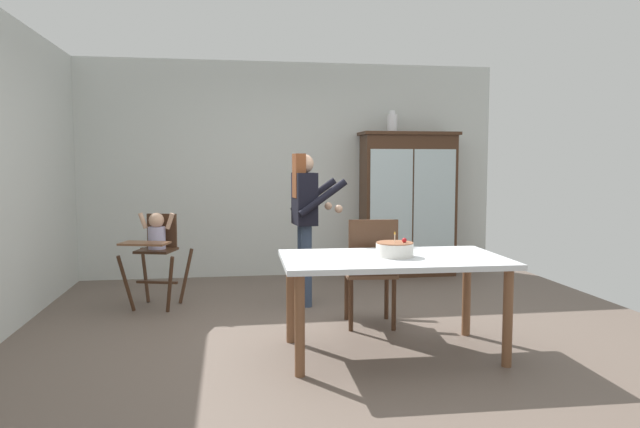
% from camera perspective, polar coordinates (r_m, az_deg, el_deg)
% --- Properties ---
extents(ground_plane, '(6.24, 6.24, 0.00)m').
position_cam_1_polar(ground_plane, '(5.04, 0.34, -11.52)').
color(ground_plane, '#66564C').
extents(wall_back, '(5.32, 0.06, 2.70)m').
position_cam_1_polar(wall_back, '(7.44, -2.95, 4.34)').
color(wall_back, silver).
rests_on(wall_back, ground_plane).
extents(china_cabinet, '(1.23, 0.48, 1.83)m').
position_cam_1_polar(china_cabinet, '(7.51, 8.60, 1.01)').
color(china_cabinet, '#422819').
rests_on(china_cabinet, ground_plane).
extents(ceramic_vase, '(0.13, 0.13, 0.27)m').
position_cam_1_polar(ceramic_vase, '(7.45, 7.09, 8.89)').
color(ceramic_vase, white).
rests_on(ceramic_vase, china_cabinet).
extents(high_chair_with_toddler, '(0.71, 0.79, 0.95)m').
position_cam_1_polar(high_chair_with_toddler, '(5.99, -15.75, -2.68)').
color(high_chair_with_toddler, '#422819').
rests_on(high_chair_with_toddler, ground_plane).
extents(adult_person, '(0.53, 0.51, 1.53)m').
position_cam_1_polar(adult_person, '(5.84, -1.46, 0.42)').
color(adult_person, '#33425B').
rests_on(adult_person, ground_plane).
extents(dining_table, '(1.67, 0.99, 0.74)m').
position_cam_1_polar(dining_table, '(4.39, 7.13, -5.29)').
color(dining_table, silver).
rests_on(dining_table, ground_plane).
extents(birthday_cake, '(0.28, 0.28, 0.19)m').
position_cam_1_polar(birthday_cake, '(4.38, 7.34, -3.45)').
color(birthday_cake, white).
rests_on(birthday_cake, dining_table).
extents(dining_chair_far_side, '(0.48, 0.48, 0.96)m').
position_cam_1_polar(dining_chair_far_side, '(5.07, 5.06, -5.01)').
color(dining_chair_far_side, '#422819').
rests_on(dining_chair_far_side, ground_plane).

